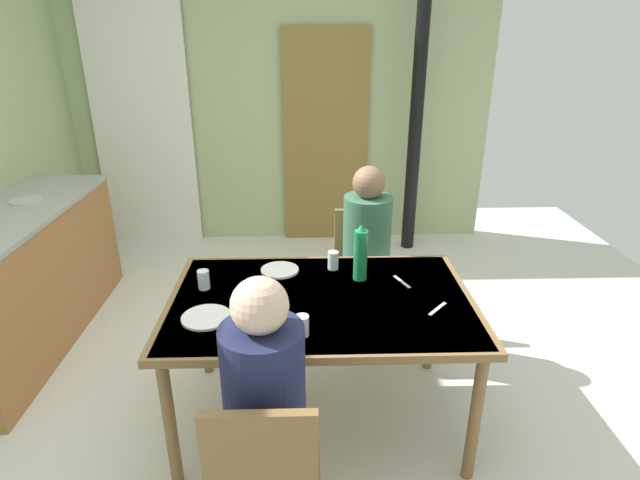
# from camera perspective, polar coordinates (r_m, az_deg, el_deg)

# --- Properties ---
(ground_plane) EXTENTS (6.55, 6.55, 0.00)m
(ground_plane) POSITION_cam_1_polar(r_m,az_deg,el_deg) (3.10, -6.79, -17.10)
(ground_plane) COLOR silver
(wall_back) EXTENTS (4.05, 0.10, 2.77)m
(wall_back) POSITION_cam_1_polar(r_m,az_deg,el_deg) (4.94, -5.15, 15.72)
(wall_back) COLOR #A6B883
(wall_back) RESTS_ON ground_plane
(door_wooden) EXTENTS (0.80, 0.05, 2.00)m
(door_wooden) POSITION_cam_1_polar(r_m,az_deg,el_deg) (4.91, 0.63, 11.25)
(door_wooden) COLOR olive
(door_wooden) RESTS_ON ground_plane
(stove_pipe_column) EXTENTS (0.12, 0.12, 2.77)m
(stove_pipe_column) POSITION_cam_1_polar(r_m,az_deg,el_deg) (4.69, 10.87, 15.05)
(stove_pipe_column) COLOR black
(stove_pipe_column) RESTS_ON ground_plane
(curtain_panel) EXTENTS (0.90, 0.03, 2.32)m
(curtain_panel) POSITION_cam_1_polar(r_m,az_deg,el_deg) (5.09, -19.29, 12.26)
(curtain_panel) COLOR white
(curtain_panel) RESTS_ON ground_plane
(kitchen_counter) EXTENTS (0.61, 1.87, 0.91)m
(kitchen_counter) POSITION_cam_1_polar(r_m,az_deg,el_deg) (3.88, -30.55, -3.83)
(kitchen_counter) COLOR #A86B3C
(kitchen_counter) RESTS_ON ground_plane
(dining_table) EXTENTS (1.51, 0.99, 0.74)m
(dining_table) POSITION_cam_1_polar(r_m,az_deg,el_deg) (2.56, 0.10, -7.82)
(dining_table) COLOR brown
(dining_table) RESTS_ON ground_plane
(chair_near_diner) EXTENTS (0.40, 0.40, 0.87)m
(chair_near_diner) POSITION_cam_1_polar(r_m,az_deg,el_deg) (2.01, -6.21, -24.66)
(chair_near_diner) COLOR brown
(chair_near_diner) RESTS_ON ground_plane
(chair_far_diner) EXTENTS (0.40, 0.40, 0.87)m
(chair_far_diner) POSITION_cam_1_polar(r_m,az_deg,el_deg) (3.41, 4.89, -3.06)
(chair_far_diner) COLOR brown
(chair_far_diner) RESTS_ON ground_plane
(person_near_diner) EXTENTS (0.30, 0.37, 0.77)m
(person_near_diner) POSITION_cam_1_polar(r_m,az_deg,el_deg) (1.92, -6.28, -15.89)
(person_near_diner) COLOR #24284F
(person_near_diner) RESTS_ON ground_plane
(person_far_diner) EXTENTS (0.30, 0.37, 0.77)m
(person_far_diner) POSITION_cam_1_polar(r_m,az_deg,el_deg) (3.17, 5.33, 0.49)
(person_far_diner) COLOR #306747
(person_far_diner) RESTS_ON ground_plane
(water_bottle_green_near) EXTENTS (0.07, 0.07, 0.31)m
(water_bottle_green_near) POSITION_cam_1_polar(r_m,az_deg,el_deg) (2.66, 4.57, -1.54)
(water_bottle_green_near) COLOR #1E7E45
(water_bottle_green_near) RESTS_ON dining_table
(serving_bowl_center) EXTENTS (0.17, 0.17, 0.05)m
(serving_bowl_center) POSITION_cam_1_polar(r_m,az_deg,el_deg) (2.24, -9.25, -10.28)
(serving_bowl_center) COLOR silver
(serving_bowl_center) RESTS_ON dining_table
(dinner_plate_near_left) EXTENTS (0.23, 0.23, 0.01)m
(dinner_plate_near_left) POSITION_cam_1_polar(r_m,az_deg,el_deg) (2.42, -12.64, -8.46)
(dinner_plate_near_left) COLOR white
(dinner_plate_near_left) RESTS_ON dining_table
(dinner_plate_near_right) EXTENTS (0.21, 0.21, 0.01)m
(dinner_plate_near_right) POSITION_cam_1_polar(r_m,az_deg,el_deg) (2.80, -4.54, -3.38)
(dinner_plate_near_right) COLOR white
(dinner_plate_near_right) RESTS_ON dining_table
(drinking_glass_by_near_diner) EXTENTS (0.06, 0.06, 0.10)m
(drinking_glass_by_near_diner) POSITION_cam_1_polar(r_m,az_deg,el_deg) (2.23, -2.02, -9.58)
(drinking_glass_by_near_diner) COLOR silver
(drinking_glass_by_near_diner) RESTS_ON dining_table
(drinking_glass_by_far_diner) EXTENTS (0.06, 0.06, 0.10)m
(drinking_glass_by_far_diner) POSITION_cam_1_polar(r_m,az_deg,el_deg) (2.80, 1.48, -2.29)
(drinking_glass_by_far_diner) COLOR silver
(drinking_glass_by_far_diner) RESTS_ON dining_table
(drinking_glass_spare_center) EXTENTS (0.06, 0.06, 0.10)m
(drinking_glass_spare_center) POSITION_cam_1_polar(r_m,az_deg,el_deg) (2.66, -12.93, -4.36)
(drinking_glass_spare_center) COLOR silver
(drinking_glass_spare_center) RESTS_ON dining_table
(cutlery_knife_near) EXTENTS (0.07, 0.14, 0.00)m
(cutlery_knife_near) POSITION_cam_1_polar(r_m,az_deg,el_deg) (2.71, 9.17, -4.65)
(cutlery_knife_near) COLOR silver
(cutlery_knife_near) RESTS_ON dining_table
(cutlery_fork_near) EXTENTS (0.11, 0.12, 0.00)m
(cutlery_fork_near) POSITION_cam_1_polar(r_m,az_deg,el_deg) (2.50, 13.05, -7.52)
(cutlery_fork_near) COLOR silver
(cutlery_fork_near) RESTS_ON dining_table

